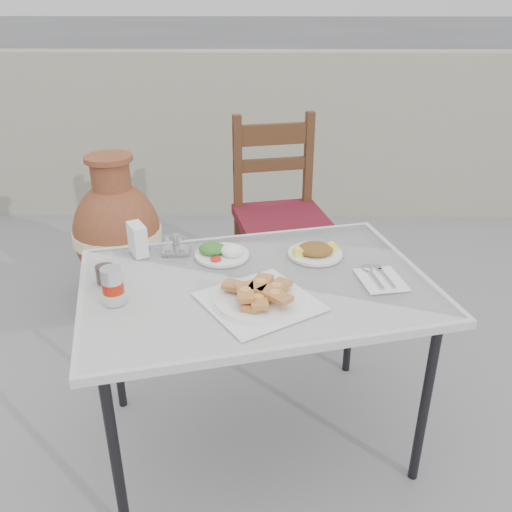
{
  "coord_description": "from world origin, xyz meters",
  "views": [
    {
      "loc": [
        0.04,
        -1.55,
        1.58
      ],
      "look_at": [
        0.01,
        0.09,
        0.77
      ],
      "focal_mm": 38.0,
      "sensor_mm": 36.0,
      "label": 1
    }
  ],
  "objects_px": {
    "cafe_table": "(256,293)",
    "salad_chopped_plate": "(315,251)",
    "soda_can": "(113,286)",
    "condiment_caddy": "(175,246)",
    "napkin_holder": "(138,239)",
    "chair": "(280,214)",
    "salad_rice_plate": "(221,252)",
    "pide_plate": "(259,294)",
    "terracotta_urn": "(118,235)",
    "cola_glass": "(105,270)"
  },
  "relations": [
    {
      "from": "cafe_table",
      "to": "salad_chopped_plate",
      "type": "distance_m",
      "value": 0.3
    },
    {
      "from": "soda_can",
      "to": "salad_chopped_plate",
      "type": "bearing_deg",
      "value": 28.08
    },
    {
      "from": "condiment_caddy",
      "to": "napkin_holder",
      "type": "bearing_deg",
      "value": -173.92
    },
    {
      "from": "chair",
      "to": "condiment_caddy",
      "type": "bearing_deg",
      "value": -129.17
    },
    {
      "from": "salad_rice_plate",
      "to": "soda_can",
      "type": "bearing_deg",
      "value": -132.8
    },
    {
      "from": "pide_plate",
      "to": "salad_chopped_plate",
      "type": "xyz_separation_m",
      "value": [
        0.2,
        0.34,
        -0.01
      ]
    },
    {
      "from": "napkin_holder",
      "to": "terracotta_urn",
      "type": "distance_m",
      "value": 1.02
    },
    {
      "from": "pide_plate",
      "to": "condiment_caddy",
      "type": "xyz_separation_m",
      "value": [
        -0.31,
        0.35,
        -0.0
      ]
    },
    {
      "from": "condiment_caddy",
      "to": "terracotta_urn",
      "type": "bearing_deg",
      "value": 118.27
    },
    {
      "from": "salad_rice_plate",
      "to": "terracotta_urn",
      "type": "xyz_separation_m",
      "value": [
        -0.64,
        0.9,
        -0.34
      ]
    },
    {
      "from": "soda_can",
      "to": "condiment_caddy",
      "type": "bearing_deg",
      "value": 69.48
    },
    {
      "from": "napkin_holder",
      "to": "cola_glass",
      "type": "bearing_deg",
      "value": -136.56
    },
    {
      "from": "pide_plate",
      "to": "condiment_caddy",
      "type": "distance_m",
      "value": 0.47
    },
    {
      "from": "cola_glass",
      "to": "cafe_table",
      "type": "bearing_deg",
      "value": 2.14
    },
    {
      "from": "pide_plate",
      "to": "salad_chopped_plate",
      "type": "relative_size",
      "value": 2.21
    },
    {
      "from": "cafe_table",
      "to": "condiment_caddy",
      "type": "height_order",
      "value": "condiment_caddy"
    },
    {
      "from": "cola_glass",
      "to": "condiment_caddy",
      "type": "bearing_deg",
      "value": 49.06
    },
    {
      "from": "salad_chopped_plate",
      "to": "condiment_caddy",
      "type": "height_order",
      "value": "condiment_caddy"
    },
    {
      "from": "salad_rice_plate",
      "to": "cola_glass",
      "type": "distance_m",
      "value": 0.42
    },
    {
      "from": "napkin_holder",
      "to": "chair",
      "type": "bearing_deg",
      "value": 27.74
    },
    {
      "from": "salad_rice_plate",
      "to": "terracotta_urn",
      "type": "height_order",
      "value": "terracotta_urn"
    },
    {
      "from": "pide_plate",
      "to": "chair",
      "type": "relative_size",
      "value": 0.43
    },
    {
      "from": "salad_chopped_plate",
      "to": "chair",
      "type": "relative_size",
      "value": 0.2
    },
    {
      "from": "pide_plate",
      "to": "salad_chopped_plate",
      "type": "height_order",
      "value": "pide_plate"
    },
    {
      "from": "chair",
      "to": "terracotta_urn",
      "type": "distance_m",
      "value": 0.89
    },
    {
      "from": "soda_can",
      "to": "condiment_caddy",
      "type": "height_order",
      "value": "soda_can"
    },
    {
      "from": "napkin_holder",
      "to": "cafe_table",
      "type": "bearing_deg",
      "value": -53.98
    },
    {
      "from": "salad_rice_plate",
      "to": "napkin_holder",
      "type": "xyz_separation_m",
      "value": [
        -0.31,
        0.02,
        0.04
      ]
    },
    {
      "from": "salad_chopped_plate",
      "to": "chair",
      "type": "xyz_separation_m",
      "value": [
        -0.11,
        0.85,
        -0.19
      ]
    },
    {
      "from": "chair",
      "to": "terracotta_urn",
      "type": "bearing_deg",
      "value": 164.82
    },
    {
      "from": "salad_rice_plate",
      "to": "cola_glass",
      "type": "height_order",
      "value": "cola_glass"
    },
    {
      "from": "salad_chopped_plate",
      "to": "napkin_holder",
      "type": "relative_size",
      "value": 1.72
    },
    {
      "from": "condiment_caddy",
      "to": "cafe_table",
      "type": "bearing_deg",
      "value": -34.91
    },
    {
      "from": "cafe_table",
      "to": "condiment_caddy",
      "type": "xyz_separation_m",
      "value": [
        -0.3,
        0.21,
        0.07
      ]
    },
    {
      "from": "salad_rice_plate",
      "to": "condiment_caddy",
      "type": "bearing_deg",
      "value": 169.84
    },
    {
      "from": "cola_glass",
      "to": "chair",
      "type": "bearing_deg",
      "value": 60.3
    },
    {
      "from": "terracotta_urn",
      "to": "soda_can",
      "type": "bearing_deg",
      "value": -74.97
    },
    {
      "from": "condiment_caddy",
      "to": "terracotta_urn",
      "type": "xyz_separation_m",
      "value": [
        -0.47,
        0.87,
        -0.34
      ]
    },
    {
      "from": "pide_plate",
      "to": "chair",
      "type": "distance_m",
      "value": 1.21
    },
    {
      "from": "soda_can",
      "to": "cola_glass",
      "type": "bearing_deg",
      "value": 115.21
    },
    {
      "from": "cafe_table",
      "to": "napkin_holder",
      "type": "xyz_separation_m",
      "value": [
        -0.44,
        0.2,
        0.11
      ]
    },
    {
      "from": "napkin_holder",
      "to": "terracotta_urn",
      "type": "xyz_separation_m",
      "value": [
        -0.33,
        0.88,
        -0.38
      ]
    },
    {
      "from": "soda_can",
      "to": "pide_plate",
      "type": "bearing_deg",
      "value": 1.4
    },
    {
      "from": "pide_plate",
      "to": "salad_chopped_plate",
      "type": "bearing_deg",
      "value": 58.98
    },
    {
      "from": "terracotta_urn",
      "to": "condiment_caddy",
      "type": "bearing_deg",
      "value": -61.73
    },
    {
      "from": "salad_rice_plate",
      "to": "salad_chopped_plate",
      "type": "distance_m",
      "value": 0.34
    },
    {
      "from": "pide_plate",
      "to": "napkin_holder",
      "type": "xyz_separation_m",
      "value": [
        -0.45,
        0.34,
        0.03
      ]
    },
    {
      "from": "condiment_caddy",
      "to": "terracotta_urn",
      "type": "relative_size",
      "value": 0.13
    },
    {
      "from": "salad_rice_plate",
      "to": "terracotta_urn",
      "type": "bearing_deg",
      "value": 125.41
    },
    {
      "from": "soda_can",
      "to": "napkin_holder",
      "type": "relative_size",
      "value": 1.03
    }
  ]
}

